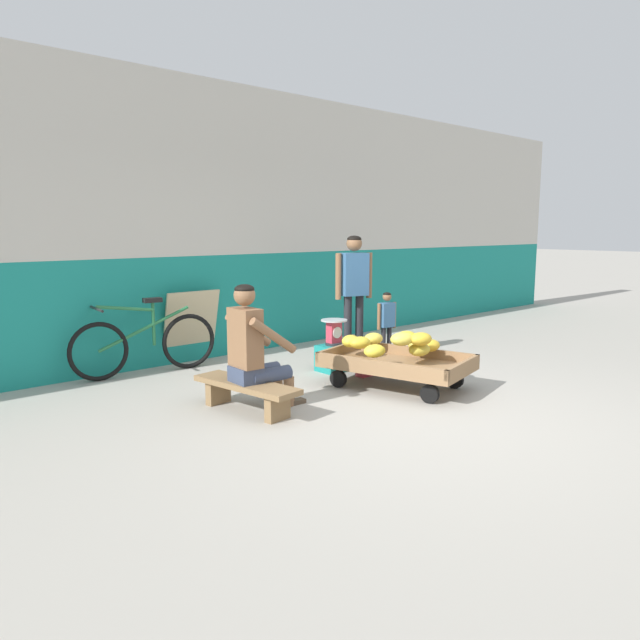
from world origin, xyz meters
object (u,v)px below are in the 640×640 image
Objects in this scene: low_bench at (246,390)px; customer_adult at (354,283)px; weighing_scale at (334,332)px; customer_child at (387,320)px; sign_board at (191,327)px; banana_cart at (397,365)px; shopping_bag at (365,365)px; plastic_crate at (334,358)px; bicycle_near_left at (145,343)px; vendor_seated at (254,348)px.

customer_adult reaches higher than low_bench.
customer_child reaches higher than weighing_scale.
sign_board is 2.37m from customer_child.
banana_cart is 0.58m from shopping_bag.
sign_board is at bearing 123.41° from weighing_scale.
plastic_crate is 0.42m from shopping_bag.
low_bench is at bearing -173.80° from shopping_bag.
bicycle_near_left is at bearing -163.11° from sign_board.
weighing_scale is at bearing 100.97° from shopping_bag.
sign_board reaches higher than shopping_bag.
customer_adult is at bearing 25.65° from weighing_scale.
banana_cart is 1.85× the size of customer_child.
banana_cart is at bearing -53.82° from bicycle_near_left.
plastic_crate is (1.55, 0.60, -0.42)m from vendor_seated.
banana_cart is at bearing -13.04° from low_bench.
bicycle_near_left is at bearing 126.18° from banana_cart.
low_bench is at bearing 166.96° from banana_cart.
customer_child is 0.81m from shopping_bag.
low_bench is at bearing -159.93° from weighing_scale.
vendor_seated reaches higher than customer_child.
vendor_seated reaches higher than bicycle_near_left.
low_bench is 0.74× the size of customer_adult.
shopping_bag is at bearing -79.03° from weighing_scale.
bicycle_near_left is at bearing 142.75° from plastic_crate.
customer_child is at bearing -74.62° from customer_adult.
customer_child is at bearing -30.60° from bicycle_near_left.
shopping_bag is at bearing -79.06° from plastic_crate.
bicycle_near_left is (-0.04, 1.88, 0.15)m from low_bench.
customer_adult is at bearing 62.91° from banana_cart.
low_bench is 2.20m from sign_board.
shopping_bag is at bearing 6.70° from vendor_seated.
customer_adult reaches higher than customer_child.
banana_cart is 0.97m from plastic_crate.
shopping_bag is at bearing -157.74° from customer_child.
vendor_seated is at bearing -3.04° from low_bench.
bicycle_near_left is at bearing 149.40° from customer_child.
vendor_seated is at bearing -105.11° from sign_board.
bicycle_near_left is at bearing 91.34° from low_bench.
weighing_scale is (0.04, 0.97, 0.21)m from banana_cart.
weighing_scale is 0.54m from shopping_bag.
customer_child is at bearing -11.30° from weighing_scale.
customer_child is 3.60× the size of shopping_bag.
vendor_seated is at bearing -168.66° from customer_child.
plastic_crate is 0.84m from customer_child.
bicycle_near_left is (-1.68, 1.28, -0.10)m from weighing_scale.
low_bench is 0.38m from vendor_seated.
bicycle_near_left is 2.81m from customer_child.
customer_child is (1.71, -1.64, 0.10)m from sign_board.
vendor_seated reaches higher than weighing_scale.
customer_child is at bearing 11.34° from vendor_seated.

